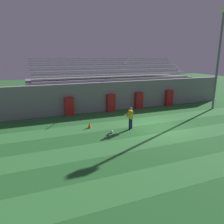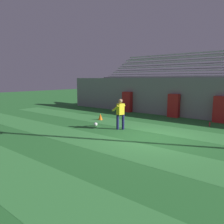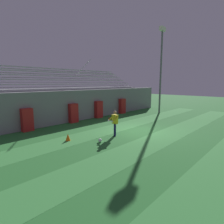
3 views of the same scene
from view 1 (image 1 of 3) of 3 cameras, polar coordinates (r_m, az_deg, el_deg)
The scene contains 14 objects.
ground_plane at distance 16.94m, azimuth 12.20°, elevation -3.95°, with size 80.00×80.00×0.00m, color #286B2D.
turf_stripe_mid at distance 15.39m, azimuth 16.53°, elevation -6.13°, with size 28.00×1.97×0.01m, color #38843D.
turf_stripe_far at distance 18.43m, azimuth 8.95°, elevation -2.27°, with size 28.00×1.97×0.01m, color #38843D.
back_wall at distance 22.08m, azimuth 2.89°, elevation 4.41°, with size 24.00×0.60×2.80m, color gray.
padding_pillar_gate_left at distance 21.10m, azimuth -0.27°, elevation 2.38°, with size 0.78×0.44×1.66m, color #B21E1E.
padding_pillar_gate_right at distance 22.40m, azimuth 7.03°, elevation 2.99°, with size 0.78×0.44×1.66m, color #B21E1E.
padding_pillar_far_left at distance 19.97m, azimuth -11.12°, elevation 1.41°, with size 0.78×0.44×1.66m, color #B21E1E.
padding_pillar_far_right at distance 24.40m, azimuth 14.67°, elevation 3.57°, with size 0.78×0.44×1.66m, color #B21E1E.
bleacher_stand at distance 24.49m, azimuth 0.21°, elevation 5.70°, with size 18.00×4.75×5.83m.
floodlight_pole at distance 24.05m, azimuth 26.29°, elevation 14.58°, with size 0.90×0.36×9.55m.
goalkeeper at distance 15.95m, azimuth 4.84°, elevation -1.23°, with size 0.63×0.64×1.67m.
soccer_ball at distance 15.35m, azimuth -0.13°, elevation -5.13°, with size 0.22×0.22×0.22m, color white.
traffic_cone at distance 16.45m, azimuth -5.91°, elevation -3.47°, with size 0.30×0.30×0.42m, color orange.
water_bottle at distance 21.17m, azimuth 8.65°, elevation 0.28°, with size 0.07×0.07×0.24m, color red.
Camera 1 is at (-9.25, -13.17, 5.28)m, focal length 35.00 mm.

